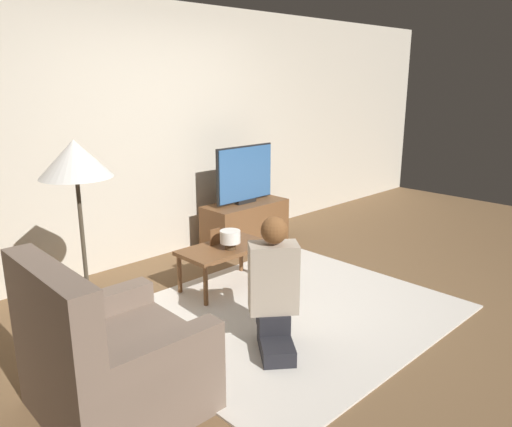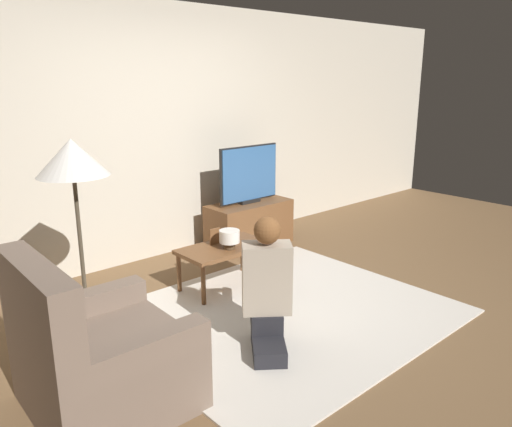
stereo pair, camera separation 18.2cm
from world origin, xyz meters
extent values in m
plane|color=brown|center=(0.00, 0.00, 0.00)|extent=(10.00, 10.00, 0.00)
cube|color=beige|center=(0.00, 1.93, 1.30)|extent=(10.00, 0.06, 2.60)
cube|color=silver|center=(0.00, 0.00, 0.01)|extent=(2.49, 2.14, 0.02)
cube|color=brown|center=(0.91, 1.49, 0.25)|extent=(0.98, 0.44, 0.50)
cube|color=black|center=(0.91, 1.49, 0.52)|extent=(0.27, 0.08, 0.04)
cube|color=black|center=(0.91, 1.49, 0.84)|extent=(0.79, 0.03, 0.61)
cube|color=#38669E|center=(0.91, 1.49, 0.84)|extent=(0.76, 0.04, 0.58)
cube|color=brown|center=(-0.04, 0.74, 0.38)|extent=(0.82, 0.45, 0.04)
cylinder|color=brown|center=(-0.41, 0.56, 0.18)|extent=(0.04, 0.04, 0.36)
cylinder|color=brown|center=(0.33, 0.56, 0.18)|extent=(0.04, 0.04, 0.36)
cylinder|color=brown|center=(-0.41, 0.93, 0.18)|extent=(0.04, 0.04, 0.36)
cylinder|color=brown|center=(0.33, 0.93, 0.18)|extent=(0.04, 0.04, 0.36)
cylinder|color=#4C4233|center=(-1.31, 0.80, 0.01)|extent=(0.28, 0.28, 0.03)
cylinder|color=#4C4233|center=(-1.31, 0.80, 0.72)|extent=(0.03, 0.03, 1.39)
cone|color=silver|center=(-1.31, 0.80, 1.33)|extent=(0.50, 0.50, 0.26)
cube|color=#7A6656|center=(-1.58, -0.12, 0.21)|extent=(0.86, 0.90, 0.42)
cube|color=#7A6656|center=(-1.92, -0.12, 0.69)|extent=(0.18, 0.88, 0.54)
cube|color=#7A6656|center=(-1.59, -0.49, 0.28)|extent=(0.85, 0.16, 0.56)
cube|color=#7A6656|center=(-1.57, 0.25, 0.28)|extent=(0.85, 0.16, 0.56)
cube|color=#232328|center=(-0.54, -0.37, 0.07)|extent=(0.42, 0.45, 0.11)
cube|color=#232328|center=(-0.44, -0.25, 0.20)|extent=(0.32, 0.32, 0.14)
cube|color=tan|center=(-0.44, -0.25, 0.51)|extent=(0.39, 0.37, 0.50)
sphere|color=tan|center=(-0.44, -0.25, 0.85)|extent=(0.18, 0.18, 0.18)
sphere|color=brown|center=(-0.46, -0.26, 0.87)|extent=(0.19, 0.19, 0.19)
cube|color=black|center=(-0.22, 0.04, 0.54)|extent=(0.13, 0.11, 0.04)
cylinder|color=tan|center=(-0.21, -0.11, 0.54)|extent=(0.24, 0.28, 0.07)
cylinder|color=tan|center=(-0.37, 0.01, 0.54)|extent=(0.24, 0.28, 0.07)
cube|color=brown|center=(-0.07, 0.84, 0.47)|extent=(0.11, 0.01, 0.15)
cylinder|color=#4C3823|center=(-0.04, 0.66, 0.43)|extent=(0.10, 0.10, 0.06)
cylinder|color=silver|center=(-0.04, 0.66, 0.51)|extent=(0.18, 0.18, 0.11)
camera|label=1|loc=(-2.78, -2.48, 1.86)|focal=35.00mm
camera|label=2|loc=(-2.65, -2.60, 1.86)|focal=35.00mm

